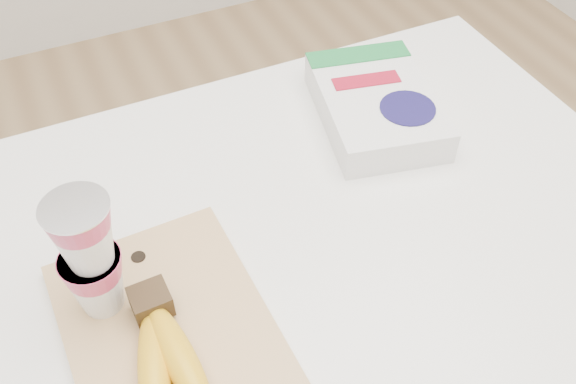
{
  "coord_description": "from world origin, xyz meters",
  "views": [
    {
      "loc": [
        -0.25,
        -0.55,
        1.56
      ],
      "look_at": [
        0.01,
        0.03,
        0.89
      ],
      "focal_mm": 40.0,
      "sensor_mm": 36.0,
      "label": 1
    }
  ],
  "objects_px": {
    "table": "(288,370)",
    "cereal_box": "(376,105)",
    "bananas": "(165,355)",
    "yogurt_stack": "(89,255)",
    "cutting_board": "(170,332)"
  },
  "relations": [
    {
      "from": "table",
      "to": "yogurt_stack",
      "type": "bearing_deg",
      "value": -173.99
    },
    {
      "from": "cutting_board",
      "to": "yogurt_stack",
      "type": "height_order",
      "value": "yogurt_stack"
    },
    {
      "from": "table",
      "to": "yogurt_stack",
      "type": "relative_size",
      "value": 6.16
    },
    {
      "from": "table",
      "to": "cutting_board",
      "type": "xyz_separation_m",
      "value": [
        -0.21,
        -0.1,
        0.43
      ]
    },
    {
      "from": "table",
      "to": "cutting_board",
      "type": "relative_size",
      "value": 3.37
    },
    {
      "from": "cutting_board",
      "to": "bananas",
      "type": "distance_m",
      "value": 0.06
    },
    {
      "from": "table",
      "to": "cutting_board",
      "type": "distance_m",
      "value": 0.49
    },
    {
      "from": "table",
      "to": "yogurt_stack",
      "type": "distance_m",
      "value": 0.61
    },
    {
      "from": "table",
      "to": "cereal_box",
      "type": "bearing_deg",
      "value": 34.16
    },
    {
      "from": "cereal_box",
      "to": "bananas",
      "type": "bearing_deg",
      "value": -134.36
    },
    {
      "from": "cutting_board",
      "to": "bananas",
      "type": "bearing_deg",
      "value": -111.36
    },
    {
      "from": "table",
      "to": "cereal_box",
      "type": "distance_m",
      "value": 0.54
    },
    {
      "from": "table",
      "to": "bananas",
      "type": "height_order",
      "value": "bananas"
    },
    {
      "from": "bananas",
      "to": "table",
      "type": "bearing_deg",
      "value": 32.97
    },
    {
      "from": "table",
      "to": "yogurt_stack",
      "type": "xyz_separation_m",
      "value": [
        -0.27,
        -0.03,
        0.54
      ]
    }
  ]
}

